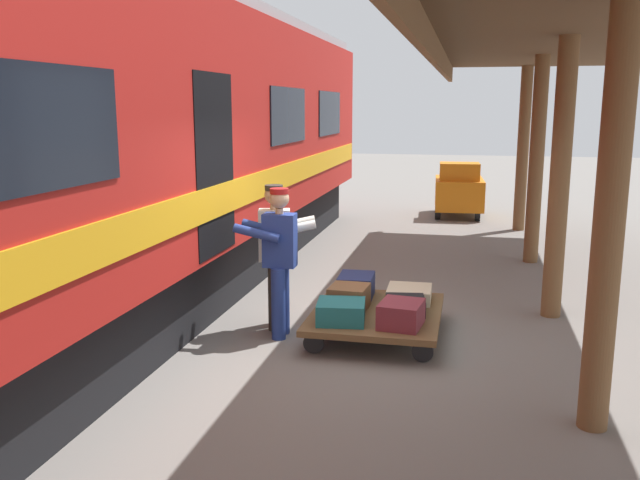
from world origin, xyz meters
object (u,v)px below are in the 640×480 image
(train_car, at_px, (92,153))
(suitcase_teal_softside, at_px, (341,312))
(suitcase_cream_canvas, at_px, (409,294))
(suitcase_burgundy_valise, at_px, (401,314))
(suitcase_navy_fabric, at_px, (356,286))
(porter_in_overalls, at_px, (278,257))
(porter_by_door, at_px, (276,251))
(luggage_cart, at_px, (377,314))
(baggage_tug, at_px, (459,190))
(suitcase_brown_leather, at_px, (349,297))
(suitcase_black_hardshell, at_px, (405,305))

(train_car, distance_m, suitcase_teal_softside, 3.39)
(suitcase_cream_canvas, bearing_deg, suitcase_burgundy_valise, 90.00)
(suitcase_burgundy_valise, bearing_deg, suitcase_navy_fabric, -56.56)
(porter_in_overalls, bearing_deg, porter_by_door, -70.01)
(luggage_cart, distance_m, porter_in_overalls, 1.31)
(porter_in_overalls, relative_size, baggage_tug, 0.97)
(luggage_cart, height_order, porter_by_door, porter_by_door)
(suitcase_brown_leather, distance_m, porter_in_overalls, 0.95)
(suitcase_brown_leather, relative_size, baggage_tug, 0.25)
(porter_in_overalls, bearing_deg, suitcase_teal_softside, 163.51)
(train_car, relative_size, suitcase_navy_fabric, 33.31)
(porter_by_door, height_order, baggage_tug, porter_by_door)
(suitcase_black_hardshell, relative_size, porter_in_overalls, 0.26)
(porter_in_overalls, xyz_separation_m, porter_by_door, (0.11, -0.29, 0.00))
(luggage_cart, xyz_separation_m, suitcase_black_hardshell, (-0.32, 0.00, 0.13))
(suitcase_burgundy_valise, height_order, baggage_tug, baggage_tug)
(suitcase_cream_canvas, xyz_separation_m, baggage_tug, (-0.42, -8.35, 0.25))
(suitcase_black_hardshell, relative_size, porter_by_door, 0.26)
(suitcase_teal_softside, height_order, suitcase_navy_fabric, suitcase_navy_fabric)
(suitcase_brown_leather, relative_size, suitcase_burgundy_valise, 0.90)
(baggage_tug, bearing_deg, suitcase_brown_leather, 83.10)
(porter_by_door, bearing_deg, suitcase_brown_leather, 178.15)
(suitcase_cream_canvas, bearing_deg, suitcase_navy_fabric, 0.00)
(suitcase_teal_softside, xyz_separation_m, suitcase_navy_fabric, (0.00, -0.98, 0.03))
(train_car, distance_m, porter_by_door, 2.40)
(luggage_cart, relative_size, suitcase_teal_softside, 3.50)
(suitcase_teal_softside, height_order, porter_by_door, porter_by_door)
(suitcase_teal_softside, distance_m, baggage_tug, 9.39)
(suitcase_burgundy_valise, xyz_separation_m, baggage_tug, (-0.42, -9.33, 0.20))
(luggage_cart, distance_m, suitcase_navy_fabric, 0.62)
(suitcase_burgundy_valise, bearing_deg, suitcase_teal_softside, 0.00)
(porter_by_door, bearing_deg, suitcase_cream_canvas, -163.06)
(suitcase_navy_fabric, height_order, suitcase_burgundy_valise, suitcase_navy_fabric)
(suitcase_cream_canvas, xyz_separation_m, porter_by_door, (1.52, 0.46, 0.55))
(train_car, relative_size, porter_by_door, 10.39)
(suitcase_cream_canvas, distance_m, baggage_tug, 8.36)
(suitcase_navy_fabric, distance_m, baggage_tug, 8.42)
(baggage_tug, bearing_deg, suitcase_cream_canvas, 87.12)
(suitcase_cream_canvas, distance_m, suitcase_burgundy_valise, 0.98)
(luggage_cart, height_order, porter_in_overalls, porter_in_overalls)
(luggage_cart, distance_m, porter_by_door, 1.37)
(porter_by_door, bearing_deg, train_car, 9.67)
(train_car, bearing_deg, suitcase_black_hardshell, -174.81)
(suitcase_teal_softside, relative_size, suitcase_brown_leather, 1.15)
(suitcase_navy_fabric, distance_m, suitcase_brown_leather, 0.49)
(suitcase_cream_canvas, height_order, suitcase_black_hardshell, suitcase_black_hardshell)
(porter_in_overalls, bearing_deg, suitcase_black_hardshell, -169.39)
(train_car, xyz_separation_m, suitcase_cream_canvas, (-3.60, -0.82, -1.69))
(porter_by_door, bearing_deg, suitcase_navy_fabric, -152.01)
(suitcase_burgundy_valise, distance_m, baggage_tug, 9.34)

